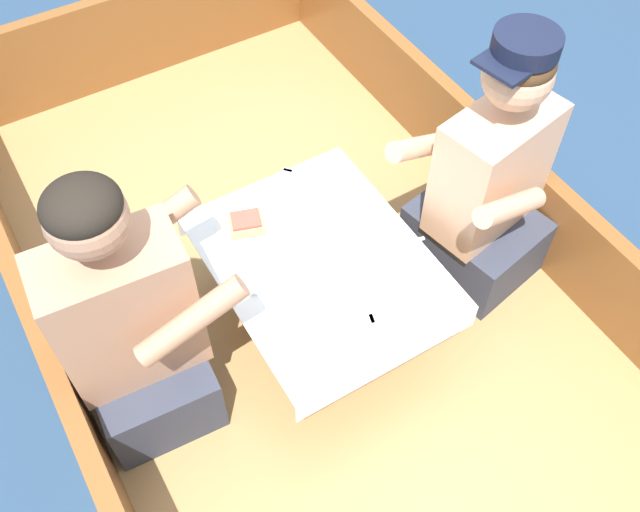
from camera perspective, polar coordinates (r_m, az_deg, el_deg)
The scene contains 24 objects.
ground_plane at distance 2.92m, azimuth -1.02°, elevation -6.52°, with size 60.00×60.00×0.00m, color navy.
boat_deck at distance 2.80m, azimuth -1.06°, elevation -5.05°, with size 1.83×3.19×0.28m, color #A87F4C.
gunwale_port at distance 2.43m, azimuth -19.75°, elevation -9.69°, with size 0.06×3.19×0.38m, color brown.
gunwale_starboard at distance 2.91m, azimuth 14.14°, elevation 6.24°, with size 0.06×3.19×0.38m, color brown.
bow_coaming at distance 3.58m, azimuth -14.48°, elevation 16.89°, with size 1.71×0.06×0.44m, color brown.
cockpit_table at distance 2.37m, azimuth 0.00°, elevation -0.80°, with size 0.66×0.83×0.36m.
person_port at distance 2.19m, azimuth -14.77°, elevation -5.59°, with size 0.54×0.47×1.03m.
person_starboard at distance 2.53m, azimuth 13.20°, elevation 5.50°, with size 0.58×0.52×1.04m.
plate_sandwich at distance 2.43m, azimuth -5.87°, elevation 2.21°, with size 0.21×0.21×0.01m.
plate_bread at distance 2.29m, azimuth -1.12°, elevation -1.82°, with size 0.18×0.18×0.01m.
sandwich at distance 2.41m, azimuth -5.93°, elevation 2.62°, with size 0.14×0.13×0.05m.
bowl_port_near at distance 2.24m, azimuth 8.29°, elevation -3.72°, with size 0.12×0.12×0.04m.
bowl_starboard_near at distance 2.29m, azimuth -5.54°, elevation -1.38°, with size 0.15×0.15×0.04m.
bowl_center_far at distance 2.13m, azimuth 0.66°, elevation -7.47°, with size 0.12×0.12×0.04m.
bowl_port_far at distance 2.36m, azimuth 3.95°, elevation 1.08°, with size 0.12×0.12×0.04m.
coffee_cup_port at distance 2.48m, azimuth -0.12°, elevation 4.88°, with size 0.11×0.08×0.06m.
coffee_cup_starboard at distance 2.19m, azimuth 2.43°, elevation -4.74°, with size 0.09×0.06×0.05m.
tin_can at distance 2.15m, azimuth -2.26°, elevation -6.30°, with size 0.07×0.07×0.05m.
utensil_spoon_starboard at distance 2.30m, azimuth 4.16°, elevation -1.69°, with size 0.17×0.07×0.01m.
utensil_spoon_center at distance 2.35m, azimuth 5.99°, elevation -0.38°, with size 0.15×0.10×0.01m.
utensil_fork_port at distance 2.19m, azimuth 4.61°, elevation -6.09°, with size 0.06×0.17×0.00m.
utensil_knife_port at distance 2.53m, azimuth 2.32°, elevation 5.20°, with size 0.17×0.05×0.00m.
utensil_fork_starboard at distance 2.59m, azimuth -1.54°, elevation 6.61°, with size 0.13×0.14×0.00m.
utensil_knife_starboard at distance 2.39m, azimuth 6.46°, elevation 1.01°, with size 0.17×0.06×0.00m.
Camera 1 is at (-0.72, -1.30, 2.52)m, focal length 40.00 mm.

